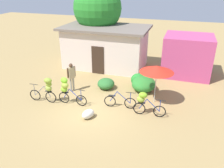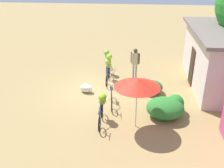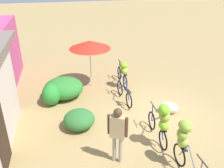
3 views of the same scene
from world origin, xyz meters
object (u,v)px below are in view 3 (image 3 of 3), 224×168
(bicycle_leftmost, at_px, (185,144))
(bicycle_by_shop, at_px, (123,71))
(bicycle_near_pile, at_px, (162,120))
(produce_sack, at_px, (169,108))
(market_umbrella, at_px, (90,45))
(person_vendor, at_px, (118,130))
(bicycle_center_loaded, at_px, (124,93))

(bicycle_leftmost, relative_size, bicycle_by_shop, 0.99)
(bicycle_near_pile, bearing_deg, bicycle_leftmost, -169.75)
(produce_sack, bearing_deg, bicycle_leftmost, 164.06)
(market_umbrella, bearing_deg, person_vendor, -178.44)
(bicycle_near_pile, bearing_deg, person_vendor, 107.09)
(bicycle_center_loaded, distance_m, bicycle_by_shop, 1.42)
(bicycle_leftmost, distance_m, bicycle_by_shop, 5.31)
(bicycle_by_shop, bearing_deg, market_umbrella, 77.95)
(market_umbrella, distance_m, produce_sack, 4.24)
(market_umbrella, distance_m, bicycle_leftmost, 5.99)
(market_umbrella, relative_size, bicycle_near_pile, 1.28)
(market_umbrella, distance_m, bicycle_near_pile, 4.89)
(person_vendor, bearing_deg, bicycle_center_loaded, -17.09)
(bicycle_center_loaded, xyz_separation_m, bicycle_by_shop, (1.33, -0.28, 0.39))
(bicycle_center_loaded, distance_m, produce_sack, 1.89)
(bicycle_leftmost, xyz_separation_m, bicycle_by_shop, (5.30, 0.38, -0.14))
(market_umbrella, height_order, person_vendor, market_umbrella)
(bicycle_center_loaded, relative_size, produce_sack, 2.45)
(bicycle_by_shop, xyz_separation_m, person_vendor, (-4.64, 1.30, 0.35))
(bicycle_leftmost, bearing_deg, produce_sack, -15.94)
(bicycle_center_loaded, bearing_deg, market_umbrella, 35.12)
(produce_sack, relative_size, person_vendor, 0.40)
(produce_sack, bearing_deg, bicycle_near_pile, 149.00)
(bicycle_center_loaded, height_order, bicycle_by_shop, bicycle_by_shop)
(bicycle_near_pile, relative_size, bicycle_by_shop, 1.02)
(bicycle_by_shop, bearing_deg, produce_sack, -155.44)
(market_umbrella, xyz_separation_m, bicycle_by_shop, (-0.31, -1.43, -1.23))
(bicycle_by_shop, bearing_deg, bicycle_leftmost, -175.89)
(bicycle_leftmost, xyz_separation_m, produce_sack, (2.75, -0.78, -0.66))
(person_vendor, bearing_deg, bicycle_leftmost, -111.30)
(bicycle_near_pile, xyz_separation_m, produce_sack, (1.64, -0.99, -0.69))
(bicycle_center_loaded, bearing_deg, bicycle_near_pile, -170.88)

